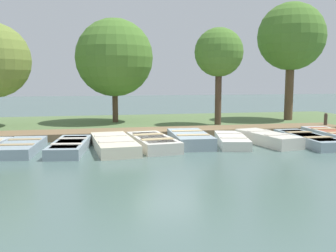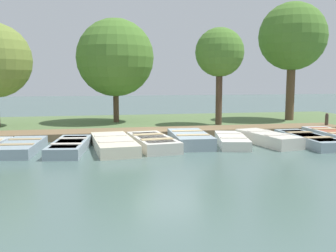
{
  "view_description": "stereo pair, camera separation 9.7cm",
  "coord_description": "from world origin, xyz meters",
  "px_view_note": "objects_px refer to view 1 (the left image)",
  "views": [
    {
      "loc": [
        13.44,
        -2.75,
        2.31
      ],
      "look_at": [
        0.51,
        -0.13,
        0.65
      ],
      "focal_mm": 40.0,
      "sensor_mm": 36.0,
      "label": 1
    },
    {
      "loc": [
        13.46,
        -2.66,
        2.31
      ],
      "look_at": [
        0.51,
        -0.13,
        0.65
      ],
      "focal_mm": 40.0,
      "sensor_mm": 36.0,
      "label": 2
    }
  ],
  "objects_px": {
    "rowboat_6": "(232,140)",
    "rowboat_8": "(308,139)",
    "rowboat_1": "(21,147)",
    "park_tree_center": "(219,53)",
    "rowboat_2": "(70,146)",
    "rowboat_4": "(153,142)",
    "park_tree_left": "(114,58)",
    "rowboat_3": "(114,144)",
    "rowboat_5": "(190,139)",
    "rowboat_7": "(267,138)",
    "park_tree_right": "(291,37)",
    "rowboat_9": "(332,135)",
    "mooring_post_far": "(326,122)"
  },
  "relations": [
    {
      "from": "rowboat_3",
      "to": "rowboat_7",
      "type": "bearing_deg",
      "value": 84.32
    },
    {
      "from": "rowboat_1",
      "to": "rowboat_2",
      "type": "xyz_separation_m",
      "value": [
        0.2,
        1.52,
        0.0
      ]
    },
    {
      "from": "rowboat_8",
      "to": "rowboat_4",
      "type": "bearing_deg",
      "value": -93.18
    },
    {
      "from": "rowboat_1",
      "to": "rowboat_7",
      "type": "xyz_separation_m",
      "value": [
        0.16,
        8.37,
        0.04
      ]
    },
    {
      "from": "rowboat_6",
      "to": "rowboat_9",
      "type": "height_order",
      "value": "rowboat_9"
    },
    {
      "from": "rowboat_8",
      "to": "park_tree_left",
      "type": "height_order",
      "value": "park_tree_left"
    },
    {
      "from": "rowboat_5",
      "to": "rowboat_6",
      "type": "relative_size",
      "value": 0.99
    },
    {
      "from": "rowboat_6",
      "to": "park_tree_center",
      "type": "height_order",
      "value": "park_tree_center"
    },
    {
      "from": "rowboat_7",
      "to": "rowboat_1",
      "type": "bearing_deg",
      "value": -101.73
    },
    {
      "from": "rowboat_8",
      "to": "rowboat_7",
      "type": "bearing_deg",
      "value": -100.65
    },
    {
      "from": "mooring_post_far",
      "to": "park_tree_right",
      "type": "bearing_deg",
      "value": -179.61
    },
    {
      "from": "rowboat_1",
      "to": "rowboat_4",
      "type": "distance_m",
      "value": 4.23
    },
    {
      "from": "rowboat_4",
      "to": "park_tree_left",
      "type": "relative_size",
      "value": 0.59
    },
    {
      "from": "rowboat_4",
      "to": "park_tree_left",
      "type": "xyz_separation_m",
      "value": [
        -6.38,
        -0.85,
        3.15
      ]
    },
    {
      "from": "rowboat_1",
      "to": "rowboat_3",
      "type": "height_order",
      "value": "rowboat_3"
    },
    {
      "from": "rowboat_6",
      "to": "park_tree_right",
      "type": "xyz_separation_m",
      "value": [
        -5.66,
        5.34,
        4.28
      ]
    },
    {
      "from": "mooring_post_far",
      "to": "rowboat_1",
      "type": "bearing_deg",
      "value": -79.04
    },
    {
      "from": "rowboat_3",
      "to": "mooring_post_far",
      "type": "bearing_deg",
      "value": 99.7
    },
    {
      "from": "rowboat_3",
      "to": "rowboat_7",
      "type": "distance_m",
      "value": 5.46
    },
    {
      "from": "mooring_post_far",
      "to": "park_tree_center",
      "type": "relative_size",
      "value": 0.18
    },
    {
      "from": "rowboat_1",
      "to": "rowboat_9",
      "type": "height_order",
      "value": "rowboat_9"
    },
    {
      "from": "park_tree_left",
      "to": "rowboat_4",
      "type": "bearing_deg",
      "value": 7.62
    },
    {
      "from": "rowboat_1",
      "to": "park_tree_center",
      "type": "relative_size",
      "value": 0.59
    },
    {
      "from": "rowboat_9",
      "to": "park_tree_center",
      "type": "distance_m",
      "value": 6.19
    },
    {
      "from": "rowboat_2",
      "to": "rowboat_8",
      "type": "distance_m",
      "value": 8.26
    },
    {
      "from": "rowboat_5",
      "to": "rowboat_8",
      "type": "distance_m",
      "value": 4.22
    },
    {
      "from": "mooring_post_far",
      "to": "rowboat_4",
      "type": "bearing_deg",
      "value": -73.51
    },
    {
      "from": "rowboat_9",
      "to": "park_tree_right",
      "type": "relative_size",
      "value": 0.47
    },
    {
      "from": "rowboat_1",
      "to": "park_tree_right",
      "type": "bearing_deg",
      "value": 119.2
    },
    {
      "from": "rowboat_4",
      "to": "park_tree_center",
      "type": "bearing_deg",
      "value": 131.86
    },
    {
      "from": "rowboat_1",
      "to": "rowboat_3",
      "type": "bearing_deg",
      "value": 92.9
    },
    {
      "from": "rowboat_3",
      "to": "rowboat_5",
      "type": "distance_m",
      "value": 2.72
    },
    {
      "from": "rowboat_1",
      "to": "mooring_post_far",
      "type": "height_order",
      "value": "mooring_post_far"
    },
    {
      "from": "park_tree_left",
      "to": "park_tree_center",
      "type": "height_order",
      "value": "park_tree_left"
    },
    {
      "from": "park_tree_right",
      "to": "rowboat_6",
      "type": "bearing_deg",
      "value": -43.31
    },
    {
      "from": "park_tree_right",
      "to": "rowboat_9",
      "type": "bearing_deg",
      "value": -12.69
    },
    {
      "from": "rowboat_1",
      "to": "rowboat_6",
      "type": "height_order",
      "value": "rowboat_6"
    },
    {
      "from": "rowboat_2",
      "to": "rowboat_4",
      "type": "xyz_separation_m",
      "value": [
        -0.19,
        2.71,
        0.02
      ]
    },
    {
      "from": "rowboat_2",
      "to": "rowboat_7",
      "type": "distance_m",
      "value": 6.85
    },
    {
      "from": "rowboat_9",
      "to": "rowboat_2",
      "type": "bearing_deg",
      "value": -84.43
    },
    {
      "from": "rowboat_6",
      "to": "park_tree_center",
      "type": "distance_m",
      "value": 5.61
    },
    {
      "from": "rowboat_8",
      "to": "rowboat_1",
      "type": "bearing_deg",
      "value": -91.36
    },
    {
      "from": "rowboat_6",
      "to": "rowboat_8",
      "type": "relative_size",
      "value": 0.85
    },
    {
      "from": "park_tree_center",
      "to": "rowboat_3",
      "type": "bearing_deg",
      "value": -49.12
    },
    {
      "from": "rowboat_4",
      "to": "rowboat_9",
      "type": "height_order",
      "value": "rowboat_4"
    },
    {
      "from": "rowboat_1",
      "to": "park_tree_center",
      "type": "xyz_separation_m",
      "value": [
        -4.35,
        8.06,
        3.33
      ]
    },
    {
      "from": "mooring_post_far",
      "to": "park_tree_left",
      "type": "xyz_separation_m",
      "value": [
        -3.96,
        -9.04,
        2.93
      ]
    },
    {
      "from": "mooring_post_far",
      "to": "rowboat_7",
      "type": "bearing_deg",
      "value": -57.67
    },
    {
      "from": "rowboat_3",
      "to": "rowboat_1",
      "type": "bearing_deg",
      "value": -96.96
    },
    {
      "from": "rowboat_5",
      "to": "mooring_post_far",
      "type": "distance_m",
      "value": 7.14
    }
  ]
}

